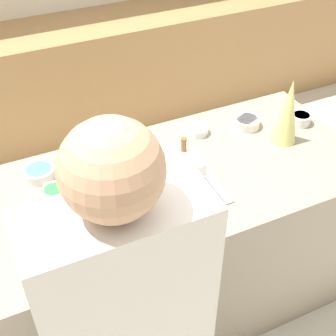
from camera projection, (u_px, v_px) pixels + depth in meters
name	position (u px, v px, depth m)	size (l,w,h in m)	color
ground_plane	(170.00, 298.00, 2.68)	(12.00, 12.00, 0.00)	beige
back_cabinet_block	(70.00, 82.00, 3.69)	(6.00, 0.60, 0.91)	#9E7547
kitchen_island	(171.00, 245.00, 2.39)	(1.83, 0.83, 0.91)	gray
baking_tray	(176.00, 195.00, 2.00)	(0.41, 0.29, 0.01)	#B2B2BC
gingerbread_house	(177.00, 175.00, 1.93)	(0.18, 0.18, 0.26)	brown
decorative_tree	(288.00, 111.00, 2.21)	(0.13, 0.13, 0.33)	#DBD675
candy_bowl_beside_tree	(301.00, 118.00, 2.41)	(0.10, 0.10, 0.05)	white
candy_bowl_far_left	(198.00, 130.00, 2.35)	(0.11, 0.11, 0.04)	white
candy_bowl_behind_tray	(39.00, 172.00, 2.08)	(0.14, 0.14, 0.05)	silver
candy_bowl_front_corner	(246.00, 122.00, 2.39)	(0.14, 0.14, 0.05)	silver
candy_bowl_far_right	(114.00, 183.00, 2.02)	(0.10, 0.10, 0.05)	white
candy_bowl_near_tray_right	(55.00, 192.00, 1.99)	(0.11, 0.11, 0.04)	white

